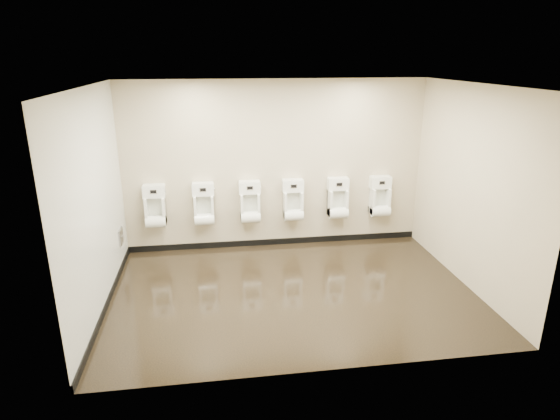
# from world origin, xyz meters

# --- Properties ---
(ground) EXTENTS (5.00, 3.50, 0.00)m
(ground) POSITION_xyz_m (0.00, 0.00, 0.00)
(ground) COLOR black
(ground) RESTS_ON ground
(ceiling) EXTENTS (5.00, 3.50, 0.00)m
(ceiling) POSITION_xyz_m (0.00, 0.00, 2.80)
(ceiling) COLOR silver
(back_wall) EXTENTS (5.00, 0.02, 2.80)m
(back_wall) POSITION_xyz_m (0.00, 1.75, 1.40)
(back_wall) COLOR #BBAD8C
(back_wall) RESTS_ON ground
(front_wall) EXTENTS (5.00, 0.02, 2.80)m
(front_wall) POSITION_xyz_m (0.00, -1.75, 1.40)
(front_wall) COLOR #BBAD8C
(front_wall) RESTS_ON ground
(left_wall) EXTENTS (0.02, 3.50, 2.80)m
(left_wall) POSITION_xyz_m (-2.50, 0.00, 1.40)
(left_wall) COLOR #BBAD8C
(left_wall) RESTS_ON ground
(right_wall) EXTENTS (0.02, 3.50, 2.80)m
(right_wall) POSITION_xyz_m (2.50, 0.00, 1.40)
(right_wall) COLOR #BBAD8C
(right_wall) RESTS_ON ground
(tile_overlay_left) EXTENTS (0.01, 3.50, 2.80)m
(tile_overlay_left) POSITION_xyz_m (-2.50, 0.00, 1.40)
(tile_overlay_left) COLOR white
(tile_overlay_left) RESTS_ON ground
(skirting_back) EXTENTS (5.00, 0.02, 0.10)m
(skirting_back) POSITION_xyz_m (0.00, 1.74, 0.05)
(skirting_back) COLOR black
(skirting_back) RESTS_ON ground
(skirting_left) EXTENTS (0.02, 3.50, 0.10)m
(skirting_left) POSITION_xyz_m (-2.49, 0.00, 0.05)
(skirting_left) COLOR black
(skirting_left) RESTS_ON ground
(access_panel) EXTENTS (0.04, 0.25, 0.25)m
(access_panel) POSITION_xyz_m (-2.48, 1.20, 0.50)
(access_panel) COLOR #9E9EA3
(access_panel) RESTS_ON left_wall
(urinal_0) EXTENTS (0.37, 0.27, 0.68)m
(urinal_0) POSITION_xyz_m (-1.99, 1.63, 0.78)
(urinal_0) COLOR white
(urinal_0) RESTS_ON back_wall
(urinal_1) EXTENTS (0.37, 0.27, 0.68)m
(urinal_1) POSITION_xyz_m (-1.21, 1.63, 0.78)
(urinal_1) COLOR white
(urinal_1) RESTS_ON back_wall
(urinal_2) EXTENTS (0.37, 0.27, 0.68)m
(urinal_2) POSITION_xyz_m (-0.45, 1.63, 0.78)
(urinal_2) COLOR white
(urinal_2) RESTS_ON back_wall
(urinal_3) EXTENTS (0.37, 0.27, 0.68)m
(urinal_3) POSITION_xyz_m (0.28, 1.63, 0.78)
(urinal_3) COLOR white
(urinal_3) RESTS_ON back_wall
(urinal_4) EXTENTS (0.37, 0.27, 0.68)m
(urinal_4) POSITION_xyz_m (1.06, 1.63, 0.78)
(urinal_4) COLOR white
(urinal_4) RESTS_ON back_wall
(urinal_5) EXTENTS (0.37, 0.27, 0.68)m
(urinal_5) POSITION_xyz_m (1.80, 1.63, 0.78)
(urinal_5) COLOR white
(urinal_5) RESTS_ON back_wall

